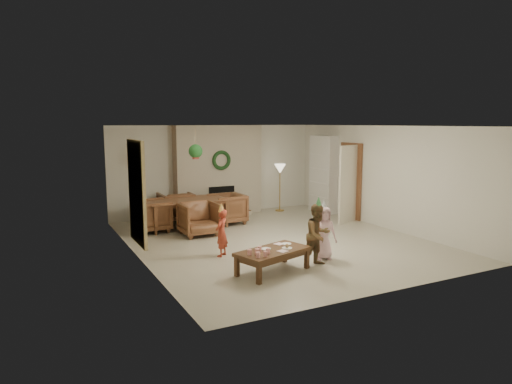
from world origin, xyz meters
TOP-DOWN VIEW (x-y plane):
  - floor at (0.00, 0.00)m, footprint 7.00×7.00m
  - ceiling at (0.00, 0.00)m, footprint 7.00×7.00m
  - wall_back at (0.00, 3.50)m, footprint 7.00×0.00m
  - wall_front at (0.00, -3.50)m, footprint 7.00×0.00m
  - wall_left at (-3.00, 0.00)m, footprint 0.00×7.00m
  - wall_right at (3.00, 0.00)m, footprint 0.00×7.00m
  - fireplace_mass at (0.00, 3.30)m, footprint 2.50×0.40m
  - fireplace_hearth at (0.00, 2.95)m, footprint 1.60×0.30m
  - fireplace_firebox at (0.00, 3.12)m, footprint 0.75×0.12m
  - fireplace_wreath at (0.00, 3.07)m, footprint 0.54×0.10m
  - floor_lamp_base at (1.81, 3.00)m, footprint 0.26×0.26m
  - floor_lamp_post at (1.81, 3.00)m, footprint 0.03×0.03m
  - floor_lamp_shade at (1.81, 3.00)m, footprint 0.33×0.33m
  - bookshelf_carcass at (2.84, 2.30)m, footprint 0.30×1.00m
  - bookshelf_shelf_a at (2.82, 2.30)m, footprint 0.30×0.92m
  - bookshelf_shelf_b at (2.82, 2.30)m, footprint 0.30×0.92m
  - bookshelf_shelf_c at (2.82, 2.30)m, footprint 0.30×0.92m
  - bookshelf_shelf_d at (2.82, 2.30)m, footprint 0.30×0.92m
  - books_row_lower at (2.80, 2.15)m, footprint 0.20×0.40m
  - books_row_mid at (2.80, 2.35)m, footprint 0.20×0.44m
  - books_row_upper at (2.80, 2.20)m, footprint 0.20×0.36m
  - door_frame at (2.96, 1.20)m, footprint 0.05×0.86m
  - door_leaf at (2.58, 0.82)m, footprint 0.77×0.32m
  - curtain_panel at (-2.96, 0.20)m, footprint 0.06×1.20m
  - dining_table at (-1.34, 2.12)m, footprint 1.98×1.11m
  - dining_chair_near at (-1.34, 1.25)m, footprint 0.82×0.85m
  - dining_chair_far at (-1.34, 2.99)m, footprint 0.82×0.85m
  - dining_chair_left at (-2.21, 2.12)m, footprint 0.85×0.82m
  - dining_chair_right at (-0.25, 2.12)m, footprint 0.85×0.82m
  - hanging_plant_cord at (-1.30, 1.50)m, footprint 0.01×0.01m
  - hanging_plant_pot at (-1.30, 1.50)m, footprint 0.16×0.16m
  - hanging_plant_foliage at (-1.30, 1.50)m, footprint 0.32×0.32m
  - coffee_table_top at (-1.13, -1.86)m, footprint 1.44×1.01m
  - coffee_table_apron at (-1.13, -1.86)m, footprint 1.32×0.88m
  - coffee_leg_fl at (-1.62, -2.29)m, footprint 0.09×0.09m
  - coffee_leg_fr at (-0.48, -1.95)m, footprint 0.09×0.09m
  - coffee_leg_bl at (-1.77, -1.78)m, footprint 0.09×0.09m
  - coffee_leg_br at (-0.64, -1.43)m, footprint 0.09×0.09m
  - cup_a at (-1.56, -2.15)m, footprint 0.09×0.09m
  - cup_b at (-1.62, -1.96)m, footprint 0.09×0.09m
  - cup_c at (-1.43, -2.17)m, footprint 0.09×0.09m
  - cup_d at (-1.49, -1.97)m, footprint 0.09×0.09m
  - cup_e at (-1.32, -2.05)m, footprint 0.09×0.09m
  - cup_f at (-1.38, -1.86)m, footprint 0.09×0.09m
  - plate_a at (-1.21, -1.76)m, footprint 0.23×0.23m
  - plate_b at (-0.86, -1.89)m, footprint 0.23×0.23m
  - plate_c at (-0.72, -1.63)m, footprint 0.23×0.23m
  - food_scoop at (-0.86, -1.89)m, footprint 0.09×0.09m
  - napkin_left at (-1.03, -2.02)m, footprint 0.19×0.19m
  - napkin_right at (-0.84, -1.59)m, footprint 0.19×0.19m
  - child_red at (-1.53, -0.55)m, footprint 0.40×0.39m
  - party_hat_red at (-1.53, -0.55)m, footprint 0.17×0.17m
  - child_plaid at (-0.21, -1.89)m, footprint 0.61×0.51m
  - party_hat_plaid at (-0.21, -1.89)m, footprint 0.16×0.16m
  - child_pink at (0.12, -1.60)m, footprint 0.56×0.44m
  - party_hat_pink at (0.12, -1.60)m, footprint 0.17×0.17m

SIDE VIEW (x-z plane):
  - floor at x=0.00m, z-range 0.00..0.00m
  - floor_lamp_base at x=1.81m, z-range 0.00..0.03m
  - fireplace_hearth at x=0.00m, z-range 0.00..0.12m
  - coffee_leg_fl at x=-1.62m, z-range 0.00..0.34m
  - coffee_leg_fr at x=-0.48m, z-range 0.00..0.34m
  - coffee_leg_bl at x=-1.77m, z-range 0.00..0.34m
  - coffee_leg_br at x=-0.64m, z-range 0.00..0.34m
  - coffee_table_apron at x=-1.13m, z-range 0.26..0.34m
  - dining_table at x=-1.34m, z-range 0.00..0.70m
  - coffee_table_top at x=-1.13m, z-range 0.34..0.40m
  - dining_chair_near at x=-1.34m, z-range 0.00..0.77m
  - dining_chair_far at x=-1.34m, z-range 0.00..0.77m
  - dining_chair_left at x=-2.21m, z-range 0.00..0.77m
  - dining_chair_right at x=-0.25m, z-range 0.00..0.77m
  - napkin_left at x=-1.03m, z-range 0.40..0.41m
  - napkin_right at x=-0.84m, z-range 0.40..0.41m
  - plate_a at x=-1.21m, z-range 0.40..0.41m
  - plate_b at x=-0.86m, z-range 0.40..0.41m
  - plate_c at x=-0.72m, z-range 0.40..0.41m
  - food_scoop at x=-0.86m, z-range 0.41..0.48m
  - cup_a at x=-1.56m, z-range 0.40..0.49m
  - cup_b at x=-1.62m, z-range 0.40..0.49m
  - cup_c at x=-1.43m, z-range 0.40..0.49m
  - cup_d at x=-1.49m, z-range 0.40..0.49m
  - cup_e at x=-1.32m, z-range 0.40..0.49m
  - cup_f at x=-1.38m, z-range 0.40..0.49m
  - fireplace_firebox at x=0.00m, z-range 0.07..0.82m
  - bookshelf_shelf_a at x=2.82m, z-range 0.43..0.47m
  - child_red at x=-1.53m, z-range 0.00..0.93m
  - child_pink at x=0.12m, z-range 0.00..1.02m
  - child_plaid at x=-0.21m, z-range 0.00..1.14m
  - books_row_lower at x=2.80m, z-range 0.47..0.71m
  - floor_lamp_post at x=1.81m, z-range 0.02..1.27m
  - bookshelf_shelf_b at x=2.82m, z-range 0.83..0.86m
  - party_hat_red at x=-1.53m, z-range 0.88..1.05m
  - books_row_mid at x=2.80m, z-range 0.87..1.11m
  - door_leaf at x=2.58m, z-range 0.00..2.00m
  - door_frame at x=2.96m, z-range 0.00..2.04m
  - party_hat_pink at x=0.12m, z-range 0.96..1.15m
  - bookshelf_carcass at x=2.84m, z-range 0.00..2.20m
  - party_hat_plaid at x=-0.21m, z-range 1.09..1.27m
  - floor_lamp_shade at x=1.81m, z-range 1.10..1.38m
  - wall_back at x=0.00m, z-range -2.25..4.75m
  - wall_front at x=0.00m, z-range -2.25..4.75m
  - wall_left at x=-3.00m, z-range -2.25..4.75m
  - wall_right at x=3.00m, z-range -2.25..4.75m
  - fireplace_mass at x=0.00m, z-range 0.00..2.50m
  - bookshelf_shelf_c at x=2.82m, z-range 1.24..1.26m
  - curtain_panel at x=-2.96m, z-range 0.25..2.25m
  - books_row_upper at x=2.80m, z-range 1.27..1.49m
  - fireplace_wreath at x=0.00m, z-range 1.28..1.82m
  - bookshelf_shelf_d at x=2.82m, z-range 1.64..1.66m
  - hanging_plant_pot at x=-1.30m, z-range 1.74..1.86m
  - hanging_plant_foliage at x=-1.30m, z-range 1.76..2.08m
  - hanging_plant_cord at x=-1.30m, z-range 1.80..2.50m
  - ceiling at x=0.00m, z-range 2.50..2.50m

